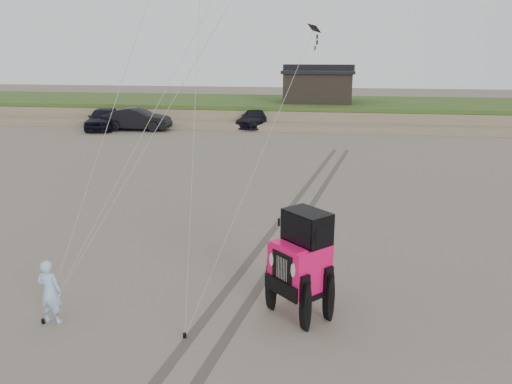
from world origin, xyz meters
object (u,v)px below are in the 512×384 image
Objects in this scene: jeep at (300,275)px; man at (50,292)px; truck_c at (255,118)px; cabin at (318,85)px; truck_a at (104,118)px; truck_b at (137,119)px.

jeep is 3.56× the size of man.
jeep is at bearing -69.31° from truck_c.
jeep is (0.82, -35.80, -2.17)m from cabin.
truck_a is (-17.26, -8.07, -2.33)m from cabin.
jeep is (5.87, -30.85, 0.31)m from truck_c.
jeep reaches higher than truck_c.
truck_a is 12.60m from truck_c.
truck_b is (2.94, -0.10, -0.01)m from truck_a.
truck_a is 0.93× the size of jeep.
truck_a is 3.31× the size of man.
truck_b is 1.05× the size of truck_c.
cabin is 1.23× the size of truck_c.
cabin is 35.87m from jeep.
cabin reaches higher than truck_a.
cabin is 19.20m from truck_a.
cabin reaches higher than jeep.
cabin is 37.47m from man.
jeep reaches higher than truck_a.
truck_a is at bearing 85.15° from truck_b.
jeep is at bearing -67.01° from truck_a.
man is at bearing -77.21° from truck_a.
truck_b is at bearing -150.90° from truck_c.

